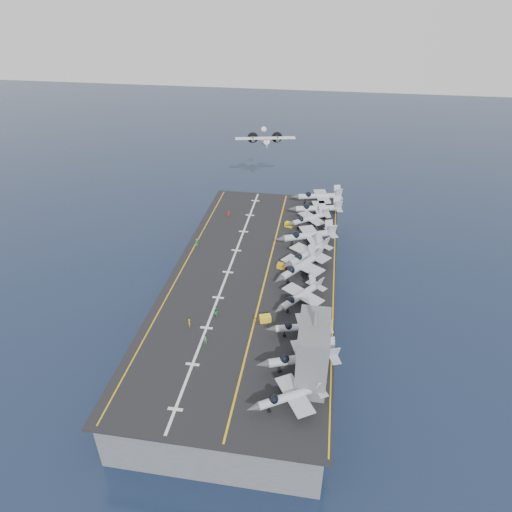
# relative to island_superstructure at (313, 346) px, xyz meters

# --- Properties ---
(ground) EXTENTS (500.00, 500.00, 0.00)m
(ground) POSITION_rel_island_superstructure_xyz_m (-15.00, 30.00, -17.90)
(ground) COLOR #142135
(ground) RESTS_ON ground
(hull) EXTENTS (36.00, 90.00, 10.00)m
(hull) POSITION_rel_island_superstructure_xyz_m (-15.00, 30.00, -12.90)
(hull) COLOR #56595E
(hull) RESTS_ON ground
(flight_deck) EXTENTS (38.00, 92.00, 0.40)m
(flight_deck) POSITION_rel_island_superstructure_xyz_m (-15.00, 30.00, -7.70)
(flight_deck) COLOR black
(flight_deck) RESTS_ON hull
(foul_line) EXTENTS (0.35, 90.00, 0.02)m
(foul_line) POSITION_rel_island_superstructure_xyz_m (-12.00, 30.00, -7.48)
(foul_line) COLOR gold
(foul_line) RESTS_ON flight_deck
(landing_centerline) EXTENTS (0.50, 90.00, 0.02)m
(landing_centerline) POSITION_rel_island_superstructure_xyz_m (-21.00, 30.00, -7.48)
(landing_centerline) COLOR silver
(landing_centerline) RESTS_ON flight_deck
(deck_edge_port) EXTENTS (0.25, 90.00, 0.02)m
(deck_edge_port) POSITION_rel_island_superstructure_xyz_m (-32.00, 30.00, -7.48)
(deck_edge_port) COLOR gold
(deck_edge_port) RESTS_ON flight_deck
(deck_edge_stbd) EXTENTS (0.25, 90.00, 0.02)m
(deck_edge_stbd) POSITION_rel_island_superstructure_xyz_m (3.50, 30.00, -7.48)
(deck_edge_stbd) COLOR gold
(deck_edge_stbd) RESTS_ON flight_deck
(island_superstructure) EXTENTS (5.00, 10.00, 15.00)m
(island_superstructure) POSITION_rel_island_superstructure_xyz_m (0.00, 0.00, 0.00)
(island_superstructure) COLOR #56595E
(island_superstructure) RESTS_ON flight_deck
(fighter_jet_0) EXTENTS (15.87, 14.38, 4.59)m
(fighter_jet_0) POSITION_rel_island_superstructure_xyz_m (-2.93, -6.24, -5.21)
(fighter_jet_0) COLOR #A2ACB3
(fighter_jet_0) RESTS_ON flight_deck
(fighter_jet_1) EXTENTS (17.02, 14.18, 5.05)m
(fighter_jet_1) POSITION_rel_island_superstructure_xyz_m (-1.66, 2.17, -4.97)
(fighter_jet_1) COLOR gray
(fighter_jet_1) RESTS_ON flight_deck
(fighter_jet_2) EXTENTS (14.41, 11.41, 4.40)m
(fighter_jet_2) POSITION_rel_island_superstructure_xyz_m (-2.19, 10.88, -5.30)
(fighter_jet_2) COLOR gray
(fighter_jet_2) RESTS_ON flight_deck
(fighter_jet_3) EXTENTS (15.63, 16.63, 4.81)m
(fighter_jet_3) POSITION_rel_island_superstructure_xyz_m (-3.40, 20.49, -5.10)
(fighter_jet_3) COLOR #989FA9
(fighter_jet_3) RESTS_ON flight_deck
(fighter_jet_4) EXTENTS (17.31, 18.67, 5.39)m
(fighter_jet_4) POSITION_rel_island_superstructure_xyz_m (-4.29, 31.42, -4.80)
(fighter_jet_4) COLOR #9EA6AD
(fighter_jet_4) RESTS_ON flight_deck
(fighter_jet_5) EXTENTS (17.38, 18.49, 5.35)m
(fighter_jet_5) POSITION_rel_island_superstructure_xyz_m (-2.97, 37.13, -4.83)
(fighter_jet_5) COLOR #959DA4
(fighter_jet_5) RESTS_ON flight_deck
(fighter_jet_6) EXTENTS (18.93, 16.15, 5.56)m
(fighter_jet_6) POSITION_rel_island_superstructure_xyz_m (-3.23, 45.99, -4.72)
(fighter_jet_6) COLOR gray
(fighter_jet_6) RESTS_ON flight_deck
(fighter_jet_7) EXTENTS (15.94, 15.34, 4.63)m
(fighter_jet_7) POSITION_rel_island_superstructure_xyz_m (-3.69, 56.38, -5.19)
(fighter_jet_7) COLOR gray
(fighter_jet_7) RESTS_ON flight_deck
(fighter_jet_8) EXTENTS (17.24, 13.40, 5.32)m
(fighter_jet_8) POSITION_rel_island_superstructure_xyz_m (-1.65, 62.51, -4.84)
(fighter_jet_8) COLOR gray
(fighter_jet_8) RESTS_ON flight_deck
(tow_cart_a) EXTENTS (2.60, 2.13, 1.35)m
(tow_cart_a) POSITION_rel_island_superstructure_xyz_m (-9.90, 13.89, -6.83)
(tow_cart_a) COLOR yellow
(tow_cart_a) RESTS_ON flight_deck
(tow_cart_b) EXTENTS (2.26, 1.72, 1.22)m
(tow_cart_b) POSITION_rel_island_superstructure_xyz_m (-8.84, 33.76, -6.89)
(tow_cart_b) COLOR gold
(tow_cart_b) RESTS_ON flight_deck
(tow_cart_c) EXTENTS (2.46, 2.01, 1.27)m
(tow_cart_c) POSITION_rel_island_superstructure_xyz_m (-9.18, 54.87, -6.86)
(tow_cart_c) COLOR #DCC507
(tow_cart_c) RESTS_ON flight_deck
(crew_1) EXTENTS (1.03, 1.26, 1.82)m
(crew_1) POSITION_rel_island_superstructure_xyz_m (-24.40, 9.91, -6.59)
(crew_1) COLOR #EABC08
(crew_1) RESTS_ON flight_deck
(crew_2) EXTENTS (1.47, 1.28, 2.06)m
(crew_2) POSITION_rel_island_superstructure_xyz_m (-19.99, 13.88, -6.47)
(crew_2) COLOR #268337
(crew_2) RESTS_ON flight_deck
(crew_3) EXTENTS (1.08, 1.33, 1.93)m
(crew_3) POSITION_rel_island_superstructure_xyz_m (-31.36, 40.76, -6.54)
(crew_3) COLOR #278629
(crew_3) RESTS_ON flight_deck
(crew_5) EXTENTS (1.11, 0.87, 1.64)m
(crew_5) POSITION_rel_island_superstructure_xyz_m (-27.04, 58.54, -6.68)
(crew_5) COLOR #B21919
(crew_5) RESTS_ON flight_deck
(crew_6) EXTENTS (1.25, 1.06, 1.76)m
(crew_6) POSITION_rel_island_superstructure_xyz_m (-20.03, 5.59, -6.62)
(crew_6) COLOR green
(crew_6) RESTS_ON flight_deck
(crew_7) EXTENTS (0.88, 1.10, 1.61)m
(crew_7) POSITION_rel_island_superstructure_xyz_m (-11.95, 13.03, -6.69)
(crew_7) COLOR yellow
(crew_7) RESTS_ON flight_deck
(transport_plane) EXTENTS (22.10, 17.32, 4.65)m
(transport_plane) POSITION_rel_island_superstructure_xyz_m (-20.84, 89.22, 5.01)
(transport_plane) COLOR silver
(fighter_jet_9) EXTENTS (17.24, 13.40, 5.32)m
(fighter_jet_9) POSITION_rel_island_superstructure_xyz_m (-1.65, 71.01, -4.84)
(fighter_jet_9) COLOR gray
(fighter_jet_9) RESTS_ON flight_deck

